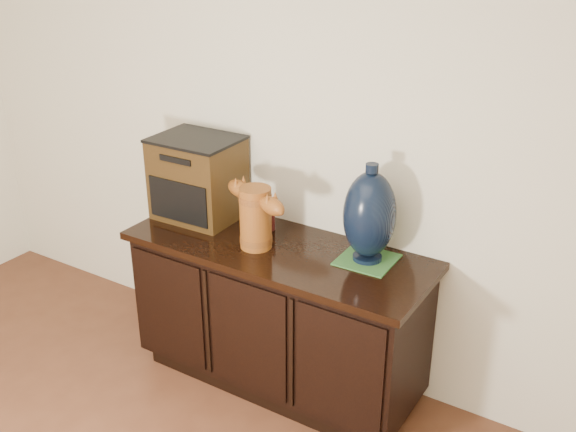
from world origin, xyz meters
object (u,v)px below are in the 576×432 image
Objects in this scene: tv_radio at (198,178)px; spray_can at (269,214)px; sideboard at (278,315)px; lamp_base at (369,215)px; terracotta_vessel at (256,214)px.

tv_radio is 2.59× the size of spray_can.
lamp_base reaches higher than sideboard.
terracotta_vessel is at bearing -163.32° from lamp_base.
terracotta_vessel is at bearing -75.00° from spray_can.
lamp_base reaches higher than spray_can.
terracotta_vessel is 2.53× the size of spray_can.
tv_radio is (-0.52, 0.09, 0.58)m from sideboard.
lamp_base is 0.56m from spray_can.
lamp_base is at bearing -4.03° from spray_can.
terracotta_vessel is at bearing -18.32° from tv_radio.
terracotta_vessel reaches higher than spray_can.
tv_radio reaches higher than spray_can.
lamp_base is at bearing 13.60° from sideboard.
sideboard is 0.72m from lamp_base.
terracotta_vessel is (-0.09, -0.05, 0.53)m from sideboard.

